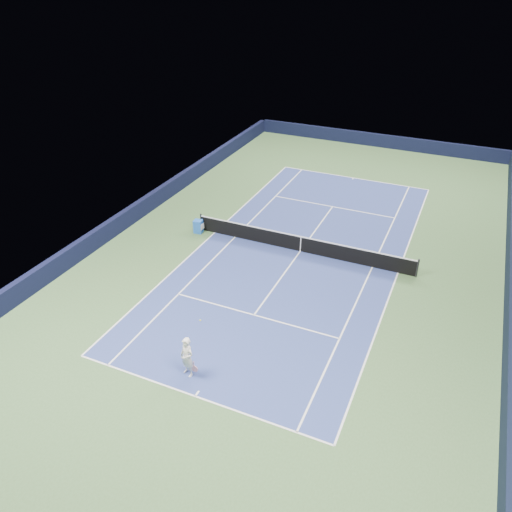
% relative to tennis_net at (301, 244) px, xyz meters
% --- Properties ---
extents(ground, '(40.00, 40.00, 0.00)m').
position_rel_tennis_net_xyz_m(ground, '(0.00, 0.00, -0.50)').
color(ground, '#3C5D32').
rests_on(ground, ground).
extents(wall_far, '(22.00, 0.35, 1.10)m').
position_rel_tennis_net_xyz_m(wall_far, '(0.00, 19.82, 0.05)').
color(wall_far, black).
rests_on(wall_far, ground).
extents(wall_right, '(0.35, 40.00, 1.10)m').
position_rel_tennis_net_xyz_m(wall_right, '(10.82, 0.00, 0.05)').
color(wall_right, black).
rests_on(wall_right, ground).
extents(wall_left, '(0.35, 40.00, 1.10)m').
position_rel_tennis_net_xyz_m(wall_left, '(-10.82, 0.00, 0.05)').
color(wall_left, '#111333').
rests_on(wall_left, ground).
extents(court_surface, '(10.97, 23.77, 0.01)m').
position_rel_tennis_net_xyz_m(court_surface, '(0.00, 0.00, -0.50)').
color(court_surface, navy).
rests_on(court_surface, ground).
extents(baseline_far, '(10.97, 0.08, 0.00)m').
position_rel_tennis_net_xyz_m(baseline_far, '(0.00, 11.88, -0.50)').
color(baseline_far, white).
rests_on(baseline_far, ground).
extents(baseline_near, '(10.97, 0.08, 0.00)m').
position_rel_tennis_net_xyz_m(baseline_near, '(0.00, -11.88, -0.50)').
color(baseline_near, white).
rests_on(baseline_near, ground).
extents(sideline_doubles_right, '(0.08, 23.77, 0.00)m').
position_rel_tennis_net_xyz_m(sideline_doubles_right, '(5.49, 0.00, -0.50)').
color(sideline_doubles_right, white).
rests_on(sideline_doubles_right, ground).
extents(sideline_doubles_left, '(0.08, 23.77, 0.00)m').
position_rel_tennis_net_xyz_m(sideline_doubles_left, '(-5.49, 0.00, -0.50)').
color(sideline_doubles_left, white).
rests_on(sideline_doubles_left, ground).
extents(sideline_singles_right, '(0.08, 23.77, 0.00)m').
position_rel_tennis_net_xyz_m(sideline_singles_right, '(4.12, 0.00, -0.50)').
color(sideline_singles_right, white).
rests_on(sideline_singles_right, ground).
extents(sideline_singles_left, '(0.08, 23.77, 0.00)m').
position_rel_tennis_net_xyz_m(sideline_singles_left, '(-4.12, 0.00, -0.50)').
color(sideline_singles_left, white).
rests_on(sideline_singles_left, ground).
extents(service_line_far, '(8.23, 0.08, 0.00)m').
position_rel_tennis_net_xyz_m(service_line_far, '(0.00, 6.40, -0.50)').
color(service_line_far, white).
rests_on(service_line_far, ground).
extents(service_line_near, '(8.23, 0.08, 0.00)m').
position_rel_tennis_net_xyz_m(service_line_near, '(0.00, -6.40, -0.50)').
color(service_line_near, white).
rests_on(service_line_near, ground).
extents(center_service_line, '(0.08, 12.80, 0.00)m').
position_rel_tennis_net_xyz_m(center_service_line, '(0.00, 0.00, -0.50)').
color(center_service_line, white).
rests_on(center_service_line, ground).
extents(center_mark_far, '(0.08, 0.30, 0.00)m').
position_rel_tennis_net_xyz_m(center_mark_far, '(0.00, 11.73, -0.50)').
color(center_mark_far, white).
rests_on(center_mark_far, ground).
extents(center_mark_near, '(0.08, 0.30, 0.00)m').
position_rel_tennis_net_xyz_m(center_mark_near, '(0.00, -11.73, -0.50)').
color(center_mark_near, white).
rests_on(center_mark_near, ground).
extents(tennis_net, '(12.90, 0.10, 1.07)m').
position_rel_tennis_net_xyz_m(tennis_net, '(0.00, 0.00, 0.00)').
color(tennis_net, black).
rests_on(tennis_net, ground).
extents(sponsor_cube, '(0.58, 0.51, 0.81)m').
position_rel_tennis_net_xyz_m(sponsor_cube, '(-6.40, -0.37, -0.10)').
color(sponsor_cube, blue).
rests_on(sponsor_cube, ground).
extents(tennis_player, '(0.86, 1.34, 2.07)m').
position_rel_tennis_net_xyz_m(tennis_player, '(-0.83, -10.96, 0.40)').
color(tennis_player, white).
rests_on(tennis_player, ground).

